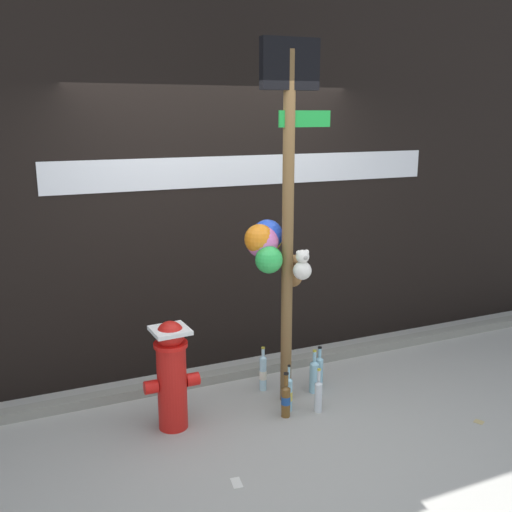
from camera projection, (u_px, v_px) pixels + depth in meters
ground_plane at (277, 425)px, 4.35m from camera, size 14.00×14.00×0.00m
building_wall at (213, 175)px, 5.12m from camera, size 10.00×0.21×3.50m
curb_strip at (234, 373)px, 5.13m from camera, size 8.00×0.12×0.08m
memorial_post at (276, 223)px, 4.43m from camera, size 0.66×0.46×2.79m
fire_hydrant at (172, 373)px, 4.23m from camera, size 0.41×0.28×0.83m
bottle_0 at (314, 375)px, 4.84m from camera, size 0.08×0.08×0.38m
bottle_1 at (319, 370)px, 4.95m from camera, size 0.07×0.07×0.36m
bottle_2 at (289, 393)px, 4.54m from camera, size 0.06×0.06×0.38m
bottle_3 at (263, 372)px, 4.87m from camera, size 0.06×0.06×0.39m
bottle_4 at (286, 399)px, 4.45m from camera, size 0.07×0.07×0.36m
bottle_5 at (318, 395)px, 4.52m from camera, size 0.06×0.06×0.36m
litter_0 at (237, 483)px, 3.67m from camera, size 0.08×0.12×0.01m
litter_1 at (479, 422)px, 4.40m from camera, size 0.08×0.09×0.01m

